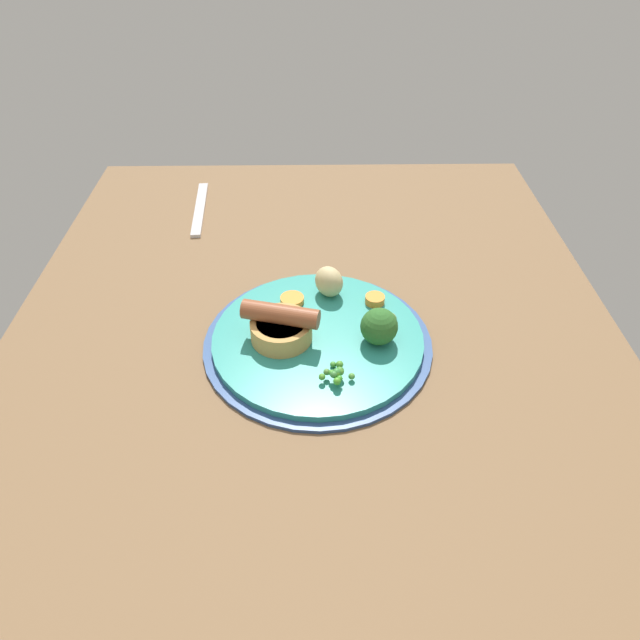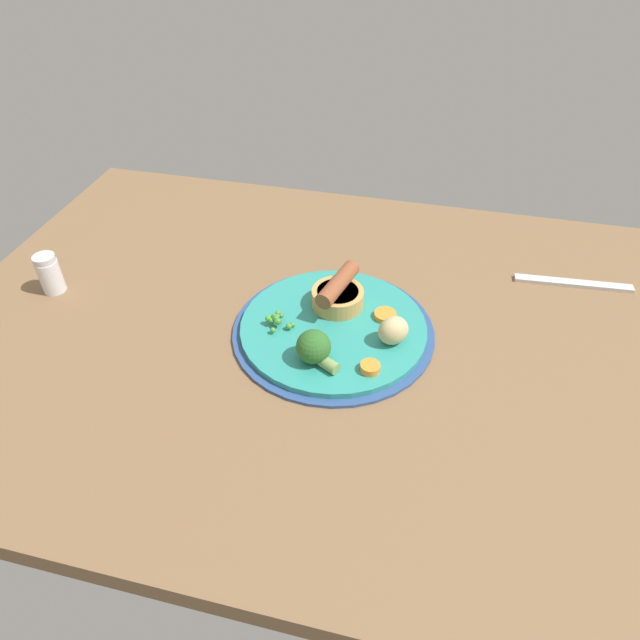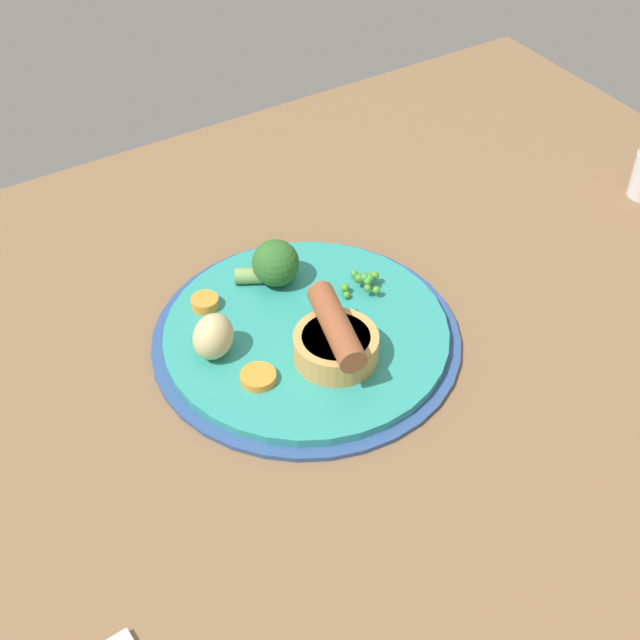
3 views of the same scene
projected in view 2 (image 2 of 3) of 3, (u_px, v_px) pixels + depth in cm
name	position (u px, v px, depth cm)	size (l,w,h in cm)	color
dining_table	(315.00, 334.00, 83.46)	(110.00, 80.00, 3.00)	brown
dinner_plate	(333.00, 329.00, 81.21)	(28.75, 28.75, 1.40)	#2D4C84
sausage_pudding	(338.00, 294.00, 82.74)	(7.60, 9.76, 5.08)	tan
pea_pile	(277.00, 320.00, 79.82)	(4.20, 4.15, 1.82)	green
broccoli_floret_near	(314.00, 348.00, 73.83)	(6.20, 4.94, 4.60)	#2D6628
potato_chunk_0	(393.00, 331.00, 76.60)	(4.26, 3.46, 4.16)	#CCB77F
carrot_slice_0	(385.00, 315.00, 81.67)	(3.17, 3.17, 0.79)	orange
carrot_slice_1	(370.00, 368.00, 73.46)	(2.60, 2.60, 1.05)	orange
fork	(573.00, 283.00, 89.98)	(18.00, 1.60, 0.60)	silver
salt_shaker	(49.00, 274.00, 87.12)	(3.45, 3.45, 6.34)	silver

